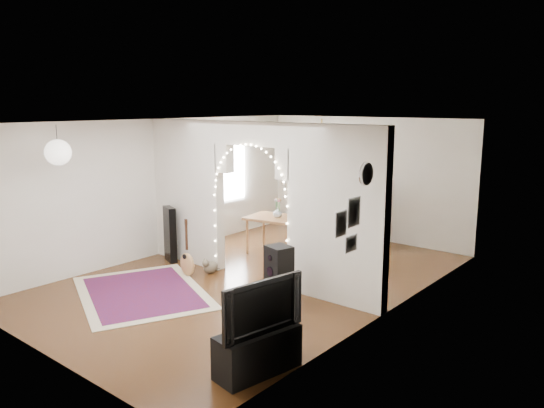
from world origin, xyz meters
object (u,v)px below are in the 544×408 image
Objects in this scene: dining_chair_left at (335,244)px; dining_chair_right at (315,259)px; floor_speaker at (279,276)px; dining_table at (278,221)px; bookcase at (344,212)px; media_console at (258,352)px; acoustic_guitar at (187,255)px.

dining_chair_left is 1.15m from dining_chair_right.
dining_table is at bearing 144.24° from floor_speaker.
dining_chair_right reaches higher than dining_chair_left.
bookcase is 1.03× the size of dining_table.
floor_speaker reaches higher than dining_table.
dining_chair_left is at bearing 123.25° from media_console.
bookcase reaches higher than media_console.
floor_speaker is 1.84m from dining_chair_right.
dining_chair_right is at bearing -28.67° from dining_table.
dining_table is 2.72× the size of dining_chair_right.
bookcase is (0.91, 3.68, 0.30)m from acoustic_guitar.
floor_speaker is 0.93× the size of media_console.
floor_speaker is at bearing -51.39° from dining_chair_right.
floor_speaker is (2.12, -0.07, 0.08)m from acoustic_guitar.
bookcase is at bearing 129.55° from dining_chair_right.
bookcase reaches higher than dining_chair_right.
floor_speaker reaches higher than media_console.
dining_chair_left is (-0.84, 2.85, -0.25)m from floor_speaker.
media_console reaches higher than dining_chair_right.
dining_table is 1.39m from dining_chair_right.
media_console is (1.08, -1.71, -0.21)m from floor_speaker.
dining_chair_left is (-1.92, 4.56, -0.04)m from media_console.
acoustic_guitar is 0.66× the size of dining_table.
acoustic_guitar reaches higher than dining_chair_left.
bookcase reaches higher than dining_table.
floor_speaker is 2.82m from dining_table.
acoustic_guitar is 2.15m from dining_table.
floor_speaker is 2.98m from dining_chair_left.
floor_speaker is at bearing -59.95° from dining_table.
acoustic_guitar is at bearing -108.53° from dining_table.
dining_chair_right is at bearing 122.30° from floor_speaker.
media_console reaches higher than dining_chair_left.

